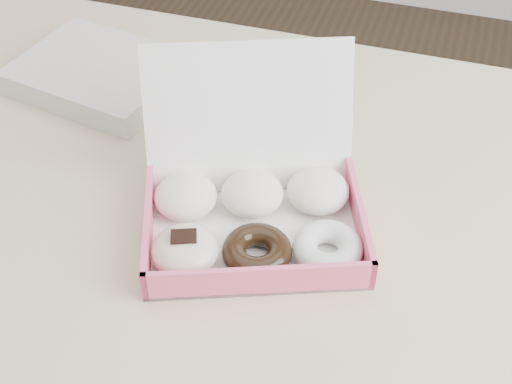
% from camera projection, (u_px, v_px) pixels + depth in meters
% --- Properties ---
extents(table, '(1.20, 0.80, 0.75)m').
position_uv_depth(table, '(144.00, 193.00, 1.10)').
color(table, tan).
rests_on(table, ground).
extents(donut_box, '(0.35, 0.34, 0.20)m').
position_uv_depth(donut_box, '(251.00, 208.00, 0.92)').
color(donut_box, white).
rests_on(donut_box, table).
extents(newspapers, '(0.29, 0.25, 0.04)m').
position_uv_depth(newspapers, '(99.00, 74.00, 1.17)').
color(newspapers, white).
rests_on(newspapers, table).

